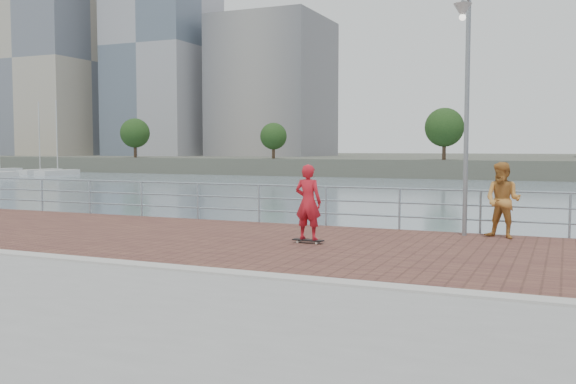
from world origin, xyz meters
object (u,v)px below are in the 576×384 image
at_px(skateboarder, 308,202).
at_px(bystander, 503,200).
at_px(guardrail, 362,203).
at_px(street_lamp, 465,67).

bearing_deg(skateboarder, bystander, -144.67).
bearing_deg(guardrail, street_lamp, -18.36).
height_order(skateboarder, bystander, bystander).
bearing_deg(street_lamp, guardrail, 161.64).
xyz_separation_m(skateboarder, bystander, (3.94, 2.59, -0.03)).
xyz_separation_m(guardrail, street_lamp, (2.77, -0.92, 3.37)).
distance_m(street_lamp, bystander, 3.28).
relative_size(guardrail, street_lamp, 6.83).
relative_size(guardrail, skateboarder, 23.04).
relative_size(street_lamp, bystander, 3.16).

